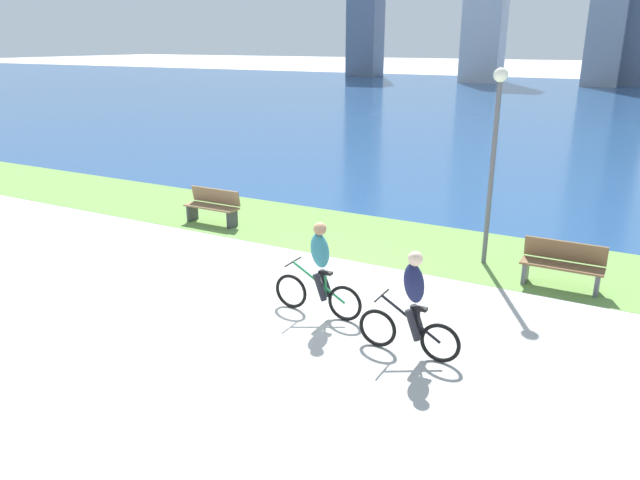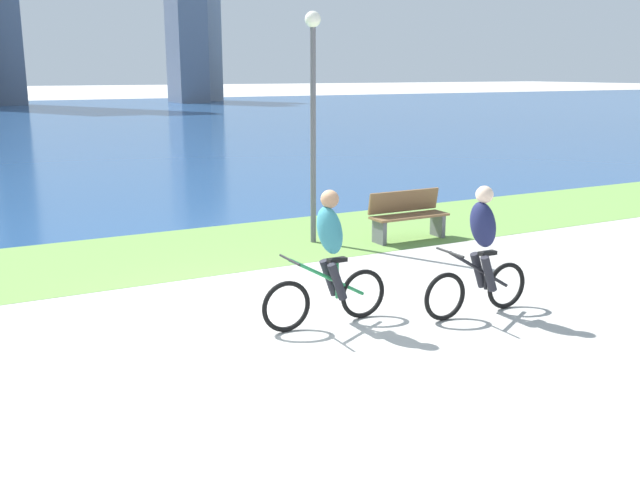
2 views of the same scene
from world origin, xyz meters
The scene contains 8 objects.
ground_plane centered at (0.00, 0.00, 0.00)m, with size 300.00×300.00×0.00m, color #B2AFA8.
grass_strip_bayside centered at (0.00, 3.74, 0.00)m, with size 120.00×3.38×0.01m, color #6B9947.
bay_water_surface centered at (0.00, 39.27, 0.00)m, with size 300.00×67.67×0.00m, color navy.
cyclist_lead centered at (0.71, -0.64, 0.83)m, with size 1.69×0.52×1.67m.
cyclist_trailing centered at (2.59, -1.20, 0.83)m, with size 1.62×0.52×1.66m.
bench_near_path centered at (4.19, 2.68, 0.45)m, with size 1.50×0.47×0.90m.
bench_far_along_path centered at (-4.35, 2.84, 0.45)m, with size 1.50×0.47×0.90m.
lamppost_tall centered at (2.56, 3.30, 2.63)m, with size 0.28×0.28×4.03m.
Camera 1 is at (5.30, -8.95, 4.53)m, focal length 33.72 mm.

